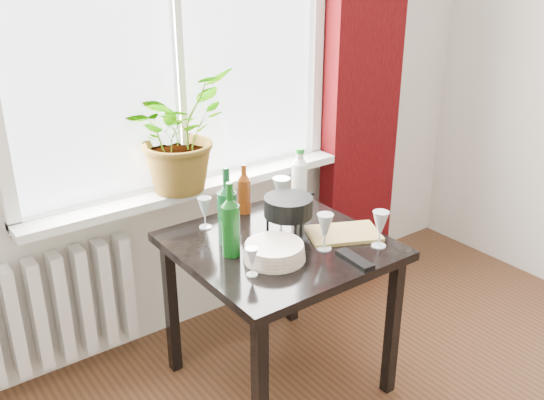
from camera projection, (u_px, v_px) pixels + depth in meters
window at (174, 25)px, 2.75m from camera, size 1.72×0.08×1.62m
windowsill at (191, 188)px, 3.00m from camera, size 1.72×0.20×0.04m
curtain at (364, 68)px, 3.40m from camera, size 0.50×0.12×2.56m
radiator at (50, 311)px, 2.79m from camera, size 0.80×0.10×0.55m
table at (279, 260)px, 2.68m from camera, size 0.85×0.85×0.74m
potted_plant at (177, 132)px, 2.83m from camera, size 0.66×0.64×0.57m
wine_bottle_left at (230, 219)px, 2.47m from camera, size 0.08×0.08×0.33m
wine_bottle_right at (227, 206)px, 2.57m from camera, size 0.11×0.11×0.35m
bottle_amber at (244, 189)px, 2.88m from camera, size 0.06×0.06×0.25m
cleaning_bottle at (299, 174)px, 3.02m from camera, size 0.08×0.08×0.27m
wineglass_front_right at (325, 232)px, 2.55m from camera, size 0.07×0.07×0.17m
wineglass_far_right at (380, 229)px, 2.57m from camera, size 0.08×0.08×0.17m
wineglass_back_center at (281, 197)px, 2.86m from camera, size 0.09×0.09×0.20m
wineglass_back_left at (205, 213)px, 2.75m from camera, size 0.08×0.08×0.15m
wineglass_front_left at (252, 262)px, 2.35m from camera, size 0.06×0.06×0.12m
plate_stack at (274, 252)px, 2.48m from camera, size 0.29×0.29×0.07m
fondue_pot at (288, 215)px, 2.70m from camera, size 0.31×0.29×0.17m
tv_remote at (355, 260)px, 2.47m from camera, size 0.07×0.19×0.02m
cutting_board at (344, 234)px, 2.70m from camera, size 0.37×0.31×0.02m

